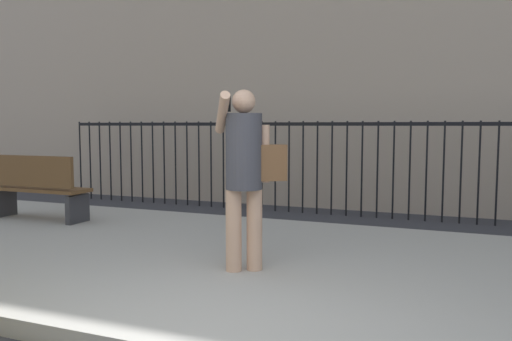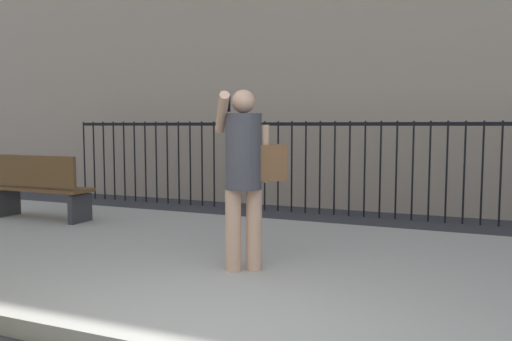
% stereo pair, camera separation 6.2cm
% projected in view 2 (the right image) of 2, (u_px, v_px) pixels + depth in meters
% --- Properties ---
extents(sidewalk, '(28.00, 4.40, 0.15)m').
position_uv_depth(sidewalk, '(304.00, 271.00, 5.14)').
color(sidewalk, '#9E9B93').
rests_on(sidewalk, ground).
extents(iron_fence, '(12.03, 0.04, 1.60)m').
position_uv_depth(iron_fence, '(373.00, 156.00, 8.45)').
color(iron_fence, black).
rests_on(iron_fence, ground).
extents(pedestrian_on_phone, '(0.72, 0.62, 1.71)m').
position_uv_depth(pedestrian_on_phone, '(246.00, 166.00, 4.83)').
color(pedestrian_on_phone, tan).
rests_on(pedestrian_on_phone, sidewalk).
extents(street_bench, '(1.60, 0.45, 0.95)m').
position_uv_depth(street_bench, '(38.00, 186.00, 7.48)').
color(street_bench, brown).
rests_on(street_bench, sidewalk).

